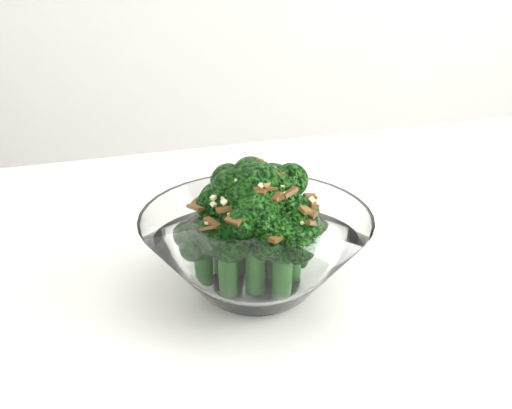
{
  "coord_description": "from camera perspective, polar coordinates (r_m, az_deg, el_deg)",
  "views": [
    {
      "loc": [
        -0.04,
        -0.4,
        1.05
      ],
      "look_at": [
        -0.05,
        0.06,
        0.84
      ],
      "focal_mm": 40.0,
      "sensor_mm": 36.0,
      "label": 1
    }
  ],
  "objects": [
    {
      "name": "broccoli_dish",
      "position": [
        0.52,
        0.01,
        -3.76
      ],
      "size": [
        0.21,
        0.21,
        0.13
      ],
      "color": "white",
      "rests_on": "table"
    },
    {
      "name": "table",
      "position": [
        0.64,
        8.43,
        -10.56
      ],
      "size": [
        1.4,
        1.16,
        0.75
      ],
      "color": "white",
      "rests_on": "ground"
    }
  ]
}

